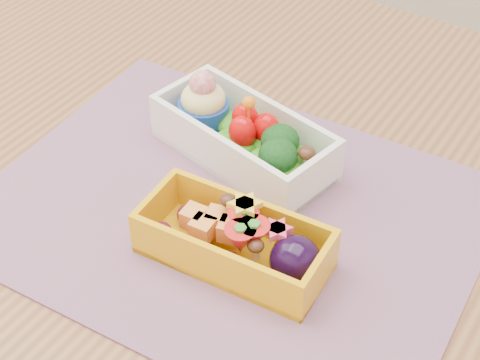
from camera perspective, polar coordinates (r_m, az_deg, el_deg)
The scene contains 4 objects.
table at distance 0.80m, azimuth -0.22°, elevation -5.67°, with size 1.20×0.80×0.75m.
placemat at distance 0.70m, azimuth -0.73°, elevation -2.37°, with size 0.44×0.34×0.00m, color gray.
bento_white at distance 0.75m, azimuth 0.23°, elevation 3.27°, with size 0.20×0.12×0.08m.
bento_yellow at distance 0.64m, azimuth -0.18°, elevation -4.57°, with size 0.17×0.08×0.05m.
Camera 1 is at (0.30, -0.46, 1.24)m, focal length 57.37 mm.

